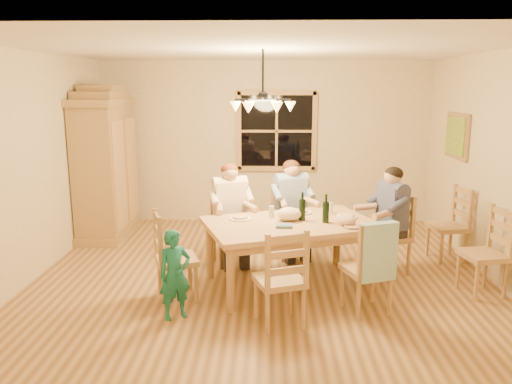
{
  "coord_description": "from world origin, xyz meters",
  "views": [
    {
      "loc": [
        0.07,
        -5.88,
        2.28
      ],
      "look_at": [
        -0.08,
        0.1,
        1.01
      ],
      "focal_mm": 35.0,
      "sensor_mm": 36.0,
      "label": 1
    }
  ],
  "objects_px": {
    "chair_spare_back": "(446,238)",
    "chair_far_right": "(291,235)",
    "chair_near_right": "(366,283)",
    "chair_end_right": "(389,249)",
    "chair_spare_front": "(482,268)",
    "dining_table": "(291,230)",
    "armoire": "(106,168)",
    "adult_plaid_man": "(291,197)",
    "chair_far_left": "(231,241)",
    "chair_near_left": "(279,295)",
    "chandelier": "(263,104)",
    "child": "(175,275)",
    "adult_woman": "(230,201)",
    "wine_bottle_a": "(302,206)",
    "adult_slate_man": "(391,207)",
    "chair_end_left": "(177,273)",
    "wine_bottle_b": "(326,208)"
  },
  "relations": [
    {
      "from": "armoire",
      "to": "chair_end_right",
      "type": "relative_size",
      "value": 2.32
    },
    {
      "from": "chandelier",
      "to": "child",
      "type": "bearing_deg",
      "value": -124.25
    },
    {
      "from": "chair_far_left",
      "to": "chair_near_left",
      "type": "relative_size",
      "value": 1.0
    },
    {
      "from": "dining_table",
      "to": "chair_far_right",
      "type": "bearing_deg",
      "value": 87.24
    },
    {
      "from": "chair_far_right",
      "to": "wine_bottle_a",
      "type": "bearing_deg",
      "value": 76.04
    },
    {
      "from": "chair_end_right",
      "to": "adult_woman",
      "type": "height_order",
      "value": "adult_woman"
    },
    {
      "from": "chandelier",
      "to": "chair_spare_back",
      "type": "xyz_separation_m",
      "value": [
        2.45,
        0.55,
        -1.77
      ]
    },
    {
      "from": "wine_bottle_a",
      "to": "child",
      "type": "distance_m",
      "value": 1.7
    },
    {
      "from": "adult_woman",
      "to": "adult_plaid_man",
      "type": "relative_size",
      "value": 1.0
    },
    {
      "from": "chair_far_left",
      "to": "chair_spare_back",
      "type": "xyz_separation_m",
      "value": [
        2.87,
        0.23,
        0.0
      ]
    },
    {
      "from": "dining_table",
      "to": "chair_spare_back",
      "type": "bearing_deg",
      "value": 23.34
    },
    {
      "from": "adult_woman",
      "to": "chair_spare_front",
      "type": "bearing_deg",
      "value": 143.04
    },
    {
      "from": "chair_near_right",
      "to": "chair_end_right",
      "type": "relative_size",
      "value": 1.0
    },
    {
      "from": "chair_near_right",
      "to": "child",
      "type": "bearing_deg",
      "value": 166.39
    },
    {
      "from": "wine_bottle_a",
      "to": "wine_bottle_b",
      "type": "xyz_separation_m",
      "value": [
        0.26,
        -0.1,
        0.0
      ]
    },
    {
      "from": "dining_table",
      "to": "chair_end_left",
      "type": "height_order",
      "value": "chair_end_left"
    },
    {
      "from": "chandelier",
      "to": "adult_slate_man",
      "type": "relative_size",
      "value": 0.88
    },
    {
      "from": "chair_far_right",
      "to": "adult_plaid_man",
      "type": "bearing_deg",
      "value": 96.95
    },
    {
      "from": "chair_end_right",
      "to": "chair_spare_front",
      "type": "xyz_separation_m",
      "value": [
        0.88,
        -0.65,
        0.0
      ]
    },
    {
      "from": "chair_far_right",
      "to": "chair_end_right",
      "type": "xyz_separation_m",
      "value": [
        1.2,
        -0.53,
        0.0
      ]
    },
    {
      "from": "chandelier",
      "to": "chair_near_left",
      "type": "distance_m",
      "value": 2.25
    },
    {
      "from": "armoire",
      "to": "wine_bottle_a",
      "type": "distance_m",
      "value": 3.44
    },
    {
      "from": "chair_spare_back",
      "to": "chair_far_right",
      "type": "bearing_deg",
      "value": 77.16
    },
    {
      "from": "chandelier",
      "to": "dining_table",
      "type": "bearing_deg",
      "value": -47.65
    },
    {
      "from": "chair_near_left",
      "to": "wine_bottle_a",
      "type": "bearing_deg",
      "value": 56.0
    },
    {
      "from": "wine_bottle_a",
      "to": "chair_near_left",
      "type": "bearing_deg",
      "value": -104.38
    },
    {
      "from": "chandelier",
      "to": "adult_plaid_man",
      "type": "height_order",
      "value": "chandelier"
    },
    {
      "from": "chandelier",
      "to": "chair_end_left",
      "type": "bearing_deg",
      "value": -138.67
    },
    {
      "from": "armoire",
      "to": "chair_spare_front",
      "type": "relative_size",
      "value": 2.32
    },
    {
      "from": "chandelier",
      "to": "wine_bottle_a",
      "type": "distance_m",
      "value": 1.27
    },
    {
      "from": "chandelier",
      "to": "chair_end_right",
      "type": "bearing_deg",
      "value": 2.99
    },
    {
      "from": "adult_woman",
      "to": "adult_plaid_man",
      "type": "distance_m",
      "value": 0.84
    },
    {
      "from": "dining_table",
      "to": "armoire",
      "type": "bearing_deg",
      "value": 144.51
    },
    {
      "from": "chair_far_left",
      "to": "chair_far_right",
      "type": "distance_m",
      "value": 0.84
    },
    {
      "from": "chair_near_right",
      "to": "adult_woman",
      "type": "bearing_deg",
      "value": 117.9
    },
    {
      "from": "chair_far_right",
      "to": "adult_slate_man",
      "type": "xyz_separation_m",
      "value": [
        1.2,
        -0.53,
        0.54
      ]
    },
    {
      "from": "dining_table",
      "to": "chair_end_right",
      "type": "xyz_separation_m",
      "value": [
        1.24,
        0.44,
        -0.36
      ]
    },
    {
      "from": "chair_near_right",
      "to": "adult_woman",
      "type": "relative_size",
      "value": 1.13
    },
    {
      "from": "chair_far_right",
      "to": "chair_near_right",
      "type": "relative_size",
      "value": 1.0
    },
    {
      "from": "chair_end_left",
      "to": "wine_bottle_a",
      "type": "height_order",
      "value": "wine_bottle_a"
    },
    {
      "from": "wine_bottle_b",
      "to": "chair_spare_back",
      "type": "relative_size",
      "value": 0.33
    },
    {
      "from": "child",
      "to": "chair_spare_front",
      "type": "bearing_deg",
      "value": -19.6
    },
    {
      "from": "chandelier",
      "to": "armoire",
      "type": "bearing_deg",
      "value": 146.54
    },
    {
      "from": "chair_far_left",
      "to": "chair_spare_front",
      "type": "relative_size",
      "value": 1.0
    },
    {
      "from": "chair_end_right",
      "to": "chair_near_right",
      "type": "bearing_deg",
      "value": 136.74
    },
    {
      "from": "chair_far_right",
      "to": "chair_near_left",
      "type": "relative_size",
      "value": 1.0
    },
    {
      "from": "adult_plaid_man",
      "to": "chair_far_right",
      "type": "bearing_deg",
      "value": -83.05
    },
    {
      "from": "chandelier",
      "to": "chair_end_left",
      "type": "distance_m",
      "value": 2.15
    },
    {
      "from": "chandelier",
      "to": "chair_end_left",
      "type": "xyz_separation_m",
      "value": [
        -0.91,
        -0.8,
        -1.77
      ]
    },
    {
      "from": "chandelier",
      "to": "wine_bottle_b",
      "type": "bearing_deg",
      "value": -27.19
    }
  ]
}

